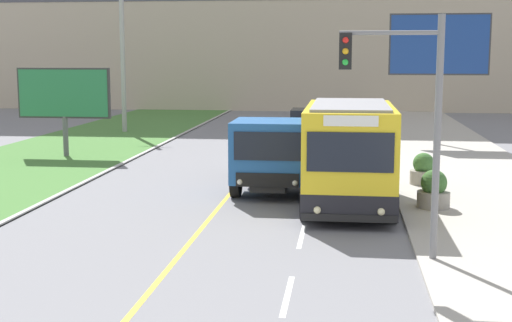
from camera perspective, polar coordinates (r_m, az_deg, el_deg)
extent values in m
cube|color=silver|center=(14.20, 2.53, -10.70)|extent=(0.12, 2.40, 0.01)
cube|color=silver|center=(18.59, 3.68, -6.03)|extent=(0.12, 2.40, 0.01)
cube|color=silver|center=(23.07, 4.37, -3.16)|extent=(0.12, 2.40, 0.01)
cube|color=silver|center=(27.58, 4.84, -1.22)|extent=(0.12, 2.40, 0.01)
cube|color=silver|center=(32.12, 5.17, 0.17)|extent=(0.12, 2.40, 0.01)
cube|color=yellow|center=(21.65, 7.48, 0.60)|extent=(2.58, 5.67, 2.86)
cube|color=black|center=(21.82, 7.42, -2.22)|extent=(2.60, 5.69, 0.70)
cube|color=black|center=(21.59, 7.50, 1.73)|extent=(2.60, 5.21, 1.00)
cube|color=gray|center=(21.49, 7.56, 4.49)|extent=(2.19, 5.10, 0.08)
cube|color=black|center=(18.76, 7.55, 0.69)|extent=(2.27, 0.04, 1.05)
cube|color=black|center=(19.07, 7.44, -4.56)|extent=(2.53, 0.06, 0.20)
sphere|color=#F4EAB2|center=(19.03, 4.92, -3.93)|extent=(0.20, 0.20, 0.20)
sphere|color=#F4EAB2|center=(19.04, 9.98, -4.02)|extent=(0.20, 0.20, 0.20)
cube|color=white|center=(18.67, 7.60, 3.20)|extent=(1.42, 0.04, 0.28)
cylinder|color=black|center=(20.32, 3.97, -3.33)|extent=(0.28, 1.00, 1.00)
cylinder|color=black|center=(20.34, 10.89, -3.46)|extent=(0.28, 1.00, 1.00)
cylinder|color=black|center=(23.65, 4.43, -1.64)|extent=(0.28, 1.00, 1.00)
cylinder|color=black|center=(23.67, 10.37, -1.75)|extent=(0.28, 1.00, 1.00)
cube|color=black|center=(25.42, 1.67, -1.02)|extent=(1.12, 6.21, 0.20)
cube|color=#235BA3|center=(23.38, 1.24, 0.84)|extent=(2.49, 2.40, 1.98)
cube|color=black|center=(22.14, 0.92, 1.18)|extent=(2.11, 0.04, 0.89)
cube|color=black|center=(22.29, 0.91, -1.55)|extent=(1.99, 0.06, 0.44)
sphere|color=silver|center=(22.40, -1.31, -1.68)|extent=(0.18, 0.18, 0.18)
sphere|color=silver|center=(22.22, 3.14, -1.78)|extent=(0.18, 0.18, 0.18)
cube|color=slate|center=(26.70, 1.94, -0.21)|extent=(2.36, 3.56, 0.12)
cube|color=slate|center=(26.73, -0.44, 1.12)|extent=(0.12, 3.56, 1.33)
cube|color=slate|center=(26.53, 4.36, 1.04)|extent=(0.12, 3.56, 1.33)
cube|color=slate|center=(24.91, 1.59, 0.57)|extent=(2.36, 0.12, 1.33)
cube|color=slate|center=(28.31, 2.26, 1.53)|extent=(2.36, 0.12, 1.33)
cube|color=slate|center=(24.82, 1.60, 2.37)|extent=(2.36, 0.12, 0.24)
cylinder|color=black|center=(23.45, -1.61, -1.65)|extent=(0.30, 1.04, 1.04)
cylinder|color=black|center=(23.22, 3.98, -1.78)|extent=(0.30, 1.04, 1.04)
cylinder|color=black|center=(27.01, -0.44, -0.29)|extent=(0.30, 1.04, 1.04)
cylinder|color=black|center=(26.81, 4.41, -0.38)|extent=(0.30, 1.04, 1.04)
cube|color=black|center=(42.06, 3.89, 2.85)|extent=(1.80, 4.30, 0.61)
cube|color=black|center=(42.11, 3.91, 3.72)|extent=(1.53, 2.36, 0.65)
cylinder|color=black|center=(40.85, 2.65, 2.43)|extent=(0.18, 0.62, 0.62)
cylinder|color=black|center=(40.76, 4.92, 2.40)|extent=(0.18, 0.62, 0.62)
cylinder|color=black|center=(43.41, 2.91, 2.80)|extent=(0.18, 0.62, 0.62)
cylinder|color=black|center=(43.33, 5.05, 2.76)|extent=(0.18, 0.62, 0.62)
cylinder|color=#9E9E99|center=(43.51, -10.63, 8.81)|extent=(0.28, 0.28, 9.93)
cylinder|color=slate|center=(16.32, 14.29, 1.57)|extent=(0.16, 0.16, 5.54)
cylinder|color=slate|center=(16.11, 10.66, 10.05)|extent=(2.20, 0.10, 0.10)
cube|color=black|center=(16.07, 7.17, 8.71)|extent=(0.28, 0.24, 0.80)
sphere|color=red|center=(15.95, 7.18, 9.57)|extent=(0.14, 0.14, 0.14)
sphere|color=orange|center=(15.94, 7.17, 8.71)|extent=(0.14, 0.14, 0.14)
sphere|color=green|center=(15.94, 7.15, 7.85)|extent=(0.14, 0.14, 0.14)
cylinder|color=#59595B|center=(37.73, 14.27, 4.00)|extent=(0.24, 0.24, 3.68)
cube|color=#333333|center=(37.63, 14.45, 9.02)|extent=(5.02, 0.20, 3.09)
cube|color=navy|center=(37.52, 14.47, 9.03)|extent=(4.86, 0.02, 2.93)
cylinder|color=#59595B|center=(33.84, -14.99, 1.91)|extent=(0.24, 0.24, 1.85)
cube|color=#333333|center=(33.67, -15.12, 5.27)|extent=(4.32, 0.20, 2.28)
cube|color=#287547|center=(33.57, -15.19, 5.26)|extent=(4.16, 0.02, 2.12)
cylinder|color=gray|center=(22.18, 14.00, -3.01)|extent=(0.98, 0.98, 0.50)
sphere|color=#3D6B33|center=(22.08, 14.05, -1.69)|extent=(0.79, 0.79, 0.79)
cylinder|color=gray|center=(26.06, 13.22, -1.28)|extent=(0.94, 0.94, 0.49)
sphere|color=#3D6B33|center=(25.98, 13.26, -0.18)|extent=(0.75, 0.75, 0.75)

